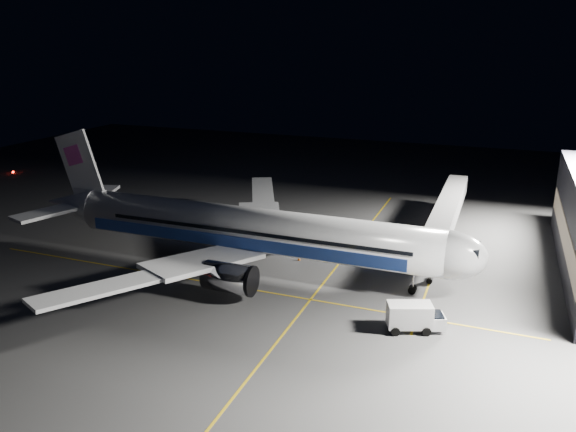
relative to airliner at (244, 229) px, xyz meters
The scene contains 11 objects.
ground 5.27m from the airliner, ahead, with size 200.00×200.00×0.00m, color #4C4C4F.
guide_line_main 12.22m from the airliner, ahead, with size 0.25×80.00×0.01m, color gold.
guide_line_cross 7.99m from the airliner, 79.83° to the right, with size 70.00×0.25×0.01m, color gold.
guide_line_side 25.67m from the airliner, 23.43° to the left, with size 0.25×40.00×0.01m, color gold.
airliner is the anchor object (origin of this frame).
jet_bridge 29.31m from the airliner, 38.04° to the left, with size 3.60×34.40×6.30m.
service_truck 25.06m from the airliner, 20.87° to the right, with size 6.14×4.17×2.93m.
baggage_tug 12.85m from the airliner, 76.26° to the left, with size 2.32×1.87×1.68m.
safety_cone_a 8.88m from the airliner, 39.62° to the left, with size 0.41×0.41×0.61m, color #DF5C09.
safety_cone_b 6.35m from the airliner, 78.29° to the left, with size 0.40×0.40×0.60m, color #DF5C09.
safety_cone_c 15.04m from the airliner, 100.44° to the left, with size 0.40×0.40×0.60m, color #DF5C09.
Camera 1 is at (28.56, -60.96, 28.28)m, focal length 35.00 mm.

